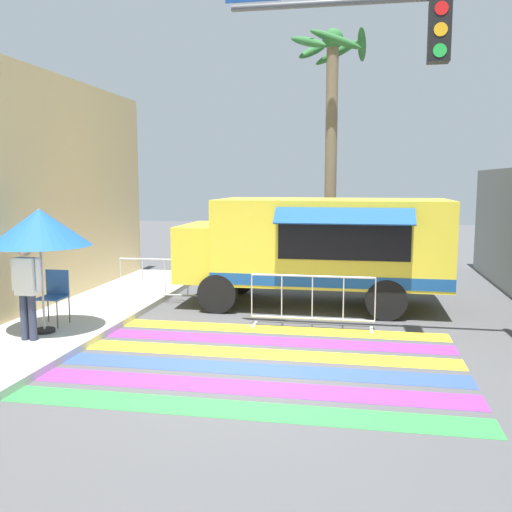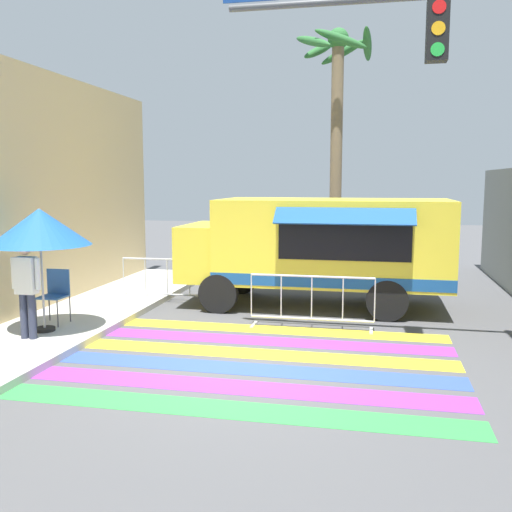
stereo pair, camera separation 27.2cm
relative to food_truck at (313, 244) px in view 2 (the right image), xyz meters
The scene contains 10 objects.
ground_plane 4.72m from the food_truck, 96.68° to the right, with size 60.00×60.00×0.00m, color #4C4C4F.
crosswalk_painted 4.37m from the food_truck, 97.26° to the right, with size 6.40×4.36×0.01m.
food_truck is the anchor object (origin of this frame).
traffic_signal_pole 5.00m from the food_truck, 48.26° to the right, with size 5.12×0.29×5.85m.
patio_umbrella 5.65m from the food_truck, 140.56° to the right, with size 1.74×1.74×2.17m.
folding_chair 5.41m from the food_truck, 146.23° to the right, with size 0.45×0.45×1.00m.
vendor_person 5.95m from the food_truck, 136.75° to the right, with size 0.53×0.22×1.63m.
barricade_front 2.15m from the food_truck, 84.07° to the right, with size 2.34×0.44×1.01m.
barricade_side 3.42m from the food_truck, behind, with size 2.16×0.44×1.01m.
palm_tree 5.77m from the food_truck, 88.40° to the left, with size 2.28×2.34×7.09m.
Camera 2 is at (1.87, -7.93, 2.75)m, focal length 40.00 mm.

